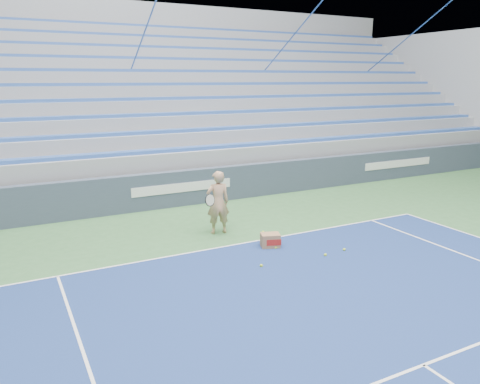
% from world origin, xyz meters
% --- Properties ---
extents(sponsor_barrier, '(30.00, 0.32, 1.10)m').
position_xyz_m(sponsor_barrier, '(0.00, 15.88, 0.55)').
color(sponsor_barrier, '#374254').
rests_on(sponsor_barrier, ground).
extents(bleachers, '(31.00, 9.15, 7.30)m').
position_xyz_m(bleachers, '(0.00, 21.60, 2.36)').
color(bleachers, gray).
rests_on(bleachers, ground).
extents(tennis_player, '(0.93, 0.85, 1.62)m').
position_xyz_m(tennis_player, '(-0.13, 12.88, 0.81)').
color(tennis_player, tan).
rests_on(tennis_player, ground).
extents(ball_box, '(0.52, 0.46, 0.33)m').
position_xyz_m(ball_box, '(0.54, 11.39, 0.16)').
color(ball_box, '#906846').
rests_on(ball_box, ground).
extents(tennis_ball_0, '(0.07, 0.07, 0.07)m').
position_xyz_m(tennis_ball_0, '(0.58, 11.23, 0.03)').
color(tennis_ball_0, '#B5D82C').
rests_on(tennis_ball_0, ground).
extents(tennis_ball_1, '(0.07, 0.07, 0.07)m').
position_xyz_m(tennis_ball_1, '(-0.25, 10.44, 0.03)').
color(tennis_ball_1, '#B5D82C').
rests_on(tennis_ball_1, ground).
extents(tennis_ball_2, '(0.07, 0.07, 0.07)m').
position_xyz_m(tennis_ball_2, '(1.32, 10.32, 0.03)').
color(tennis_ball_2, '#B5D82C').
rests_on(tennis_ball_2, ground).
extents(tennis_ball_3, '(0.07, 0.07, 0.07)m').
position_xyz_m(tennis_ball_3, '(1.91, 10.39, 0.03)').
color(tennis_ball_3, '#B5D82C').
rests_on(tennis_ball_3, ground).
extents(tennis_ball_4, '(0.07, 0.07, 0.07)m').
position_xyz_m(tennis_ball_4, '(0.89, 12.34, 0.03)').
color(tennis_ball_4, '#B5D82C').
rests_on(tennis_ball_4, ground).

